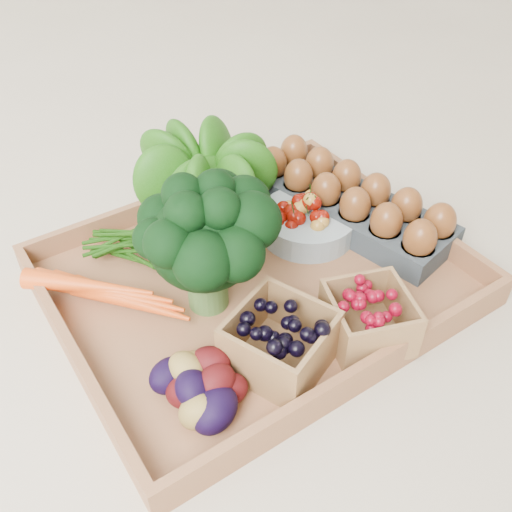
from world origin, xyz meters
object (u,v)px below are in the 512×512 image
tray (256,283)px  cherry_bowl (308,223)px  broccoli (206,264)px  egg_carton (348,209)px

tray → cherry_bowl: bearing=19.3°
broccoli → egg_carton: bearing=7.8°
tray → egg_carton: 0.21m
tray → cherry_bowl: 0.14m
broccoli → egg_carton: broccoli is taller
egg_carton → cherry_bowl: bearing=162.7°
broccoli → egg_carton: (0.28, 0.04, -0.05)m
cherry_bowl → broccoli: bearing=-167.5°
cherry_bowl → egg_carton: (0.08, -0.01, 0.00)m
tray → broccoli: broccoli is taller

